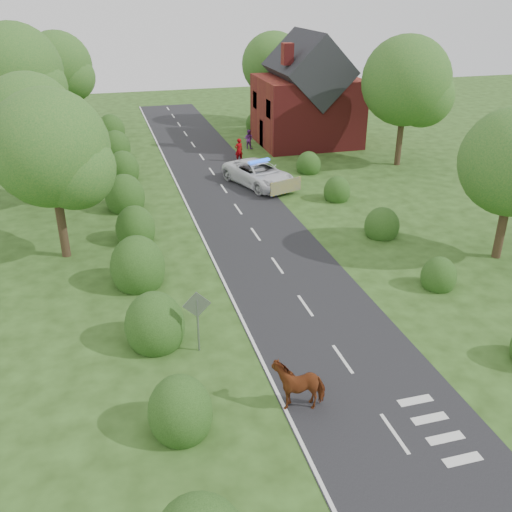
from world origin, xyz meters
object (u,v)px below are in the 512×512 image
object	(u,v)px
road_sign	(197,313)
pedestrian_red	(239,150)
cow	(299,385)
police_van	(259,174)
pedestrian_purple	(249,139)

from	to	relation	value
road_sign	pedestrian_red	distance (m)	25.19
cow	police_van	distance (m)	22.42
police_van	pedestrian_red	distance (m)	5.93
road_sign	pedestrian_purple	distance (m)	29.09
cow	pedestrian_purple	bearing A→B (deg)	173.92
cow	pedestrian_red	bearing A→B (deg)	175.85
road_sign	cow	distance (m)	4.71
police_van	pedestrian_red	xyz separation A→B (m)	(0.06, 5.93, 0.09)
road_sign	police_van	xyz separation A→B (m)	(7.51, 18.08, -0.84)
police_van	pedestrian_purple	size ratio (longest dim) A/B	4.05
cow	pedestrian_red	size ratio (longest dim) A/B	1.08
road_sign	cow	world-z (taller)	road_sign
police_van	pedestrian_purple	bearing A→B (deg)	59.64
road_sign	police_van	bearing A→B (deg)	67.46
police_van	pedestrian_purple	world-z (taller)	police_van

